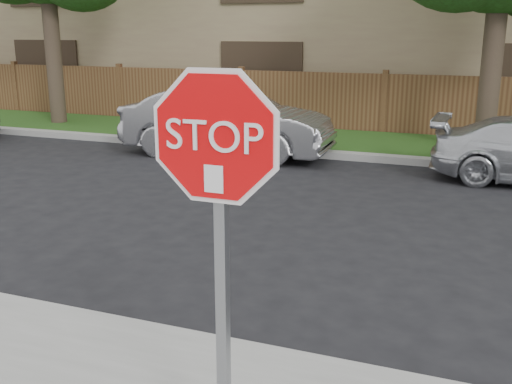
% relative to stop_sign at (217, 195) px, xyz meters
% --- Properties ---
extents(ground, '(90.00, 90.00, 0.00)m').
position_rel_stop_sign_xyz_m(ground, '(-1.16, 1.48, -1.83)').
color(ground, black).
rests_on(ground, ground).
extents(far_curb, '(70.00, 0.30, 0.15)m').
position_rel_stop_sign_xyz_m(far_curb, '(-1.16, 9.63, -1.75)').
color(far_curb, gray).
rests_on(far_curb, ground).
extents(grass_strip, '(70.00, 3.00, 0.12)m').
position_rel_stop_sign_xyz_m(grass_strip, '(-1.16, 11.28, -1.77)').
color(grass_strip, '#1E4714').
rests_on(grass_strip, ground).
extents(fence, '(70.00, 0.12, 1.60)m').
position_rel_stop_sign_xyz_m(fence, '(-1.16, 12.88, -1.03)').
color(fence, '#4F301C').
rests_on(fence, ground).
extents(apartment_building, '(35.20, 9.20, 7.20)m').
position_rel_stop_sign_xyz_m(apartment_building, '(-1.16, 18.48, 1.70)').
color(apartment_building, '#8F7759').
rests_on(apartment_building, ground).
extents(stop_sign, '(1.01, 0.13, 2.55)m').
position_rel_stop_sign_xyz_m(stop_sign, '(0.00, 0.00, 0.00)').
color(stop_sign, gray).
rests_on(stop_sign, sidewalk_near).
extents(sedan_left, '(4.62, 1.75, 1.51)m').
position_rel_stop_sign_xyz_m(sedan_left, '(-3.95, 9.08, -1.08)').
color(sedan_left, '#9D9DA1').
rests_on(sedan_left, ground).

